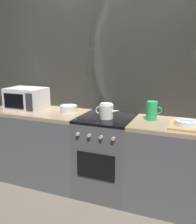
{
  "coord_description": "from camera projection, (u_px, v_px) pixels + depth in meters",
  "views": [
    {
      "loc": [
        0.92,
        -2.51,
        1.6
      ],
      "look_at": [
        -0.1,
        0.0,
        0.95
      ],
      "focal_mm": 40.29,
      "sensor_mm": 36.0,
      "label": 1
    }
  ],
  "objects": [
    {
      "name": "microwave",
      "position": [
        27.0,
        99.0,
        3.1
      ],
      "size": [
        0.46,
        0.35,
        0.27
      ],
      "color": "white",
      "rests_on": "counter_left"
    },
    {
      "name": "mixing_bowl",
      "position": [
        69.0,
        109.0,
        2.99
      ],
      "size": [
        0.2,
        0.2,
        0.08
      ],
      "primitive_type": "cylinder",
      "color": "silver",
      "rests_on": "counter_left"
    },
    {
      "name": "stove_unit",
      "position": [
        106.0,
        155.0,
        2.86
      ],
      "size": [
        0.6,
        0.63,
        0.9
      ],
      "color": "#4C4C51",
      "rests_on": "ground_plane"
    },
    {
      "name": "back_wall",
      "position": [
        116.0,
        86.0,
        2.98
      ],
      "size": [
        3.6,
        0.05,
        2.4
      ],
      "color": "#B2AD9E",
      "rests_on": "ground_plane"
    },
    {
      "name": "dish_pile",
      "position": [
        186.0,
        124.0,
        2.41
      ],
      "size": [
        0.3,
        0.4,
        0.07
      ],
      "color": "tan",
      "rests_on": "counter_right"
    },
    {
      "name": "counter_right",
      "position": [
        189.0,
        169.0,
        2.54
      ],
      "size": [
        1.2,
        0.6,
        0.9
      ],
      "color": "#515459",
      "rests_on": "ground_plane"
    },
    {
      "name": "ground_plane",
      "position": [
        106.0,
        191.0,
        2.97
      ],
      "size": [
        8.0,
        8.0,
        0.0
      ],
      "primitive_type": "plane",
      "color": "#6B6054"
    },
    {
      "name": "pitcher",
      "position": [
        152.0,
        111.0,
        2.62
      ],
      "size": [
        0.16,
        0.11,
        0.2
      ],
      "color": "green",
      "rests_on": "counter_right"
    },
    {
      "name": "counter_left",
      "position": [
        40.0,
        145.0,
        3.19
      ],
      "size": [
        1.2,
        0.6,
        0.9
      ],
      "color": "#515459",
      "rests_on": "ground_plane"
    },
    {
      "name": "kettle",
      "position": [
        106.0,
        111.0,
        2.69
      ],
      "size": [
        0.28,
        0.15,
        0.17
      ],
      "color": "white",
      "rests_on": "stove_unit"
    }
  ]
}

